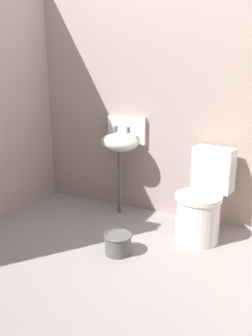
{
  "coord_description": "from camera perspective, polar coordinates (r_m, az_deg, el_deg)",
  "views": [
    {
      "loc": [
        1.16,
        -2.1,
        1.46
      ],
      "look_at": [
        0.0,
        0.28,
        0.7
      ],
      "focal_mm": 37.24,
      "sensor_mm": 36.0,
      "label": 1
    }
  ],
  "objects": [
    {
      "name": "toilet_near_wall",
      "position": [
        3.15,
        12.37,
        -5.56
      ],
      "size": [
        0.47,
        0.64,
        0.78
      ],
      "rotation": [
        0.0,
        0.0,
        2.98
      ],
      "color": "silver",
      "rests_on": "ground"
    },
    {
      "name": "wall_back",
      "position": [
        3.48,
        6.57,
        11.43
      ],
      "size": [
        3.15,
        0.1,
        2.38
      ],
      "primitive_type": "cube",
      "color": "#A69188",
      "rests_on": "ground"
    },
    {
      "name": "ground_plane",
      "position": [
        2.83,
        -2.58,
        -16.0
      ],
      "size": [
        3.15,
        2.63,
        0.08
      ],
      "primitive_type": "cube",
      "color": "gray"
    },
    {
      "name": "bucket",
      "position": [
        2.9,
        -1.31,
        -12.21
      ],
      "size": [
        0.23,
        0.23,
        0.17
      ],
      "color": "#54534F",
      "rests_on": "ground"
    },
    {
      "name": "sink",
      "position": [
        3.5,
        -0.9,
        4.36
      ],
      "size": [
        0.42,
        0.35,
        0.99
      ],
      "color": "#54534F",
      "rests_on": "ground"
    }
  ]
}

